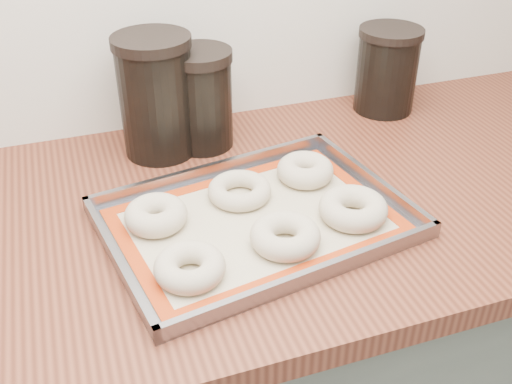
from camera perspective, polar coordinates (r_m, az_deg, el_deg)
name	(u,v)px	position (r m, az deg, el deg)	size (l,w,h in m)	color
cabinet	(311,366)	(1.36, 5.30, -16.21)	(3.00, 0.65, 0.86)	slate
countertop	(325,194)	(1.06, 6.54, -0.23)	(3.06, 0.68, 0.04)	brown
baking_tray	(256,220)	(0.94, 0.00, -2.69)	(0.51, 0.40, 0.03)	gray
baking_mat	(256,221)	(0.95, 0.00, -2.79)	(0.46, 0.36, 0.00)	#C6B793
bagel_front_left	(190,267)	(0.84, -6.33, -7.11)	(0.10, 0.10, 0.03)	beige
bagel_front_mid	(285,236)	(0.89, 2.80, -4.19)	(0.11, 0.11, 0.04)	beige
bagel_front_right	(353,208)	(0.95, 9.24, -1.56)	(0.11, 0.11, 0.04)	beige
bagel_back_left	(156,215)	(0.94, -9.50, -2.18)	(0.10, 0.10, 0.04)	beige
bagel_back_mid	(240,190)	(0.99, -1.58, 0.15)	(0.11, 0.11, 0.03)	beige
bagel_back_right	(305,170)	(1.04, 4.70, 2.10)	(0.10, 0.10, 0.04)	beige
canister_left	(156,96)	(1.11, -9.48, 9.01)	(0.14, 0.14, 0.22)	black
canister_mid	(201,99)	(1.13, -5.27, 8.84)	(0.12, 0.12, 0.19)	black
canister_right	(387,70)	(1.30, 12.36, 11.31)	(0.13, 0.13, 0.18)	black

